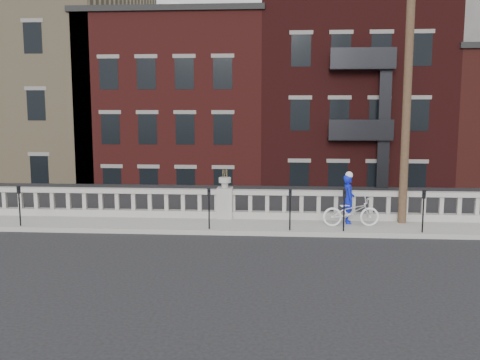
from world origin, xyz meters
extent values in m
plane|color=black|center=(0.00, 0.00, 0.00)|extent=(120.00, 120.00, 0.00)
cube|color=gray|center=(0.00, 3.00, 0.07)|extent=(32.00, 2.20, 0.15)
cube|color=gray|center=(0.00, 3.95, 0.28)|extent=(28.00, 0.34, 0.25)
cube|color=gray|center=(0.00, 3.95, 1.10)|extent=(28.00, 0.34, 0.16)
cube|color=gray|center=(0.00, 3.95, 0.70)|extent=(0.55, 0.55, 1.10)
cylinder|color=gray|center=(0.00, 3.95, 1.35)|extent=(0.24, 0.24, 0.20)
cylinder|color=gray|center=(0.00, 3.95, 1.53)|extent=(0.44, 0.44, 0.18)
cube|color=#605E59|center=(0.00, 4.30, -2.42)|extent=(36.00, 0.50, 5.15)
cube|color=black|center=(0.00, 25.95, -5.25)|extent=(80.00, 44.00, 0.50)
cube|color=#595651|center=(-2.00, 8.45, -3.00)|extent=(16.00, 7.00, 4.00)
cube|color=#8B7859|center=(-17.00, 20.95, 5.00)|extent=(18.00, 16.00, 20.00)
cube|color=#491614|center=(-4.00, 19.95, 2.00)|extent=(10.00, 14.00, 14.00)
cube|color=black|center=(-4.00, 19.95, 9.15)|extent=(10.30, 14.30, 0.30)
cube|color=black|center=(6.00, 19.95, 2.75)|extent=(10.00, 14.00, 15.50)
cube|color=black|center=(6.00, 19.95, 10.65)|extent=(10.30, 14.30, 0.30)
cylinder|color=#422D1E|center=(6.20, 3.60, 5.15)|extent=(0.28, 0.28, 10.00)
cylinder|color=black|center=(-6.75, 2.15, 0.70)|extent=(0.05, 0.05, 1.10)
cube|color=black|center=(-6.75, 2.15, 1.38)|extent=(0.10, 0.08, 0.26)
cube|color=black|center=(-6.75, 2.10, 1.42)|extent=(0.06, 0.01, 0.08)
cylinder|color=black|center=(-0.34, 2.15, 0.70)|extent=(0.05, 0.05, 1.10)
cube|color=black|center=(-0.34, 2.15, 1.38)|extent=(0.10, 0.08, 0.26)
cube|color=black|center=(-0.34, 2.10, 1.42)|extent=(0.06, 0.01, 0.08)
cylinder|color=black|center=(2.30, 2.15, 0.70)|extent=(0.05, 0.05, 1.10)
cube|color=black|center=(2.30, 2.15, 1.38)|extent=(0.10, 0.08, 0.26)
cube|color=black|center=(2.30, 2.10, 1.42)|extent=(0.06, 0.01, 0.08)
cylinder|color=black|center=(4.02, 2.15, 0.70)|extent=(0.05, 0.05, 1.10)
cube|color=black|center=(4.02, 2.15, 1.38)|extent=(0.10, 0.08, 0.26)
cube|color=black|center=(4.02, 2.10, 1.42)|extent=(0.06, 0.01, 0.08)
cylinder|color=black|center=(6.52, 2.15, 0.70)|extent=(0.05, 0.05, 1.10)
cube|color=black|center=(6.52, 2.15, 1.38)|extent=(0.10, 0.08, 0.26)
cube|color=black|center=(6.52, 2.10, 1.42)|extent=(0.06, 0.01, 0.08)
imported|color=white|center=(4.35, 2.91, 0.65)|extent=(1.94, 0.83, 0.99)
imported|color=#0C1ABD|center=(4.32, 3.38, 0.99)|extent=(0.42, 0.63, 1.69)
camera|label=1|loc=(1.91, -14.90, 4.14)|focal=40.00mm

